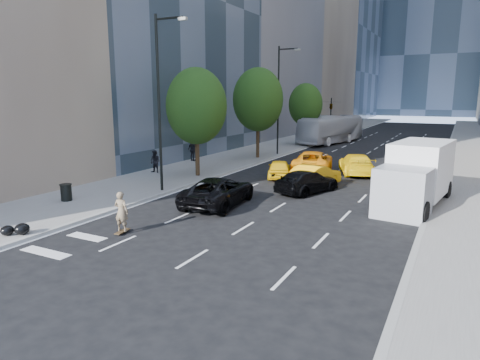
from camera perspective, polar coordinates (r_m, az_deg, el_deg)
The scene contains 22 objects.
ground at distance 19.31m, azimuth -2.21°, elevation -6.03°, with size 160.00×160.00×0.00m, color black.
sidewalk_left at distance 49.79m, azimuth 5.86°, elevation 4.70°, with size 6.00×120.00×0.15m, color slate.
sidewalk_right at distance 46.38m, azimuth 28.27°, elevation 2.92°, with size 4.00×120.00×0.15m, color slate.
lamp_near at distance 25.29m, azimuth -10.49°, elevation 11.26°, with size 2.13×0.22×10.00m.
lamp_far at distance 41.04m, azimuth 5.37°, elevation 11.34°, with size 2.13×0.22×10.00m.
tree_near at distance 29.89m, azimuth -5.83°, elevation 9.75°, with size 4.20×4.20×7.46m.
tree_mid at distance 38.64m, azimuth 2.42°, elevation 10.65°, with size 4.50×4.50×7.99m.
tree_far at distance 50.73m, azimuth 8.73°, elevation 9.91°, with size 3.90×3.90×6.92m.
traffic_signal at distance 58.15m, azimuth 12.05°, elevation 9.57°, with size 2.48×0.53×5.20m.
skateboarder at distance 18.59m, azimuth -15.53°, elevation -4.41°, with size 0.62×0.41×1.70m, color #726147.
black_sedan_lincoln at distance 22.61m, azimuth -2.87°, elevation -1.50°, with size 2.48×5.38×1.50m, color black.
black_sedan_mercedes at distance 25.80m, azimuth 8.93°, elevation -0.18°, with size 1.89×4.65×1.35m, color black.
taxi_a at distance 30.12m, azimuth 5.28°, elevation 1.52°, with size 1.55×3.86×1.31m, color #E7B20C.
taxi_b at distance 27.05m, azimuth 9.85°, elevation 0.47°, with size 1.58×4.52×1.49m, color #F9AB0D.
taxi_c at distance 32.68m, azimuth 9.68°, elevation 2.43°, with size 2.66×5.76×1.60m, color orange.
taxi_d at distance 32.60m, azimuth 15.24°, elevation 2.08°, with size 2.11×5.18×1.50m, color yellow.
city_bus at distance 52.79m, azimuth 12.08°, elevation 6.62°, with size 2.79×11.93×3.32m, color silver.
box_truck at distance 24.00m, azimuth 22.46°, elevation 0.68°, with size 3.41×7.20×3.31m.
pedestrian_a at distance 31.71m, azimuth -11.25°, elevation 2.43°, with size 0.80×0.63×1.65m, color black.
pedestrian_b at distance 36.92m, azimuth -6.30°, elevation 4.04°, with size 1.14×0.48×1.95m, color black.
trash_can at distance 24.79m, azimuth -22.16°, elevation -1.58°, with size 0.58×0.58×0.87m, color black.
garbage_bags at distance 19.70m, azimuth -27.69°, elevation -5.87°, with size 0.96×0.93×0.48m.
Camera 1 is at (9.13, -16.02, 5.76)m, focal length 32.00 mm.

